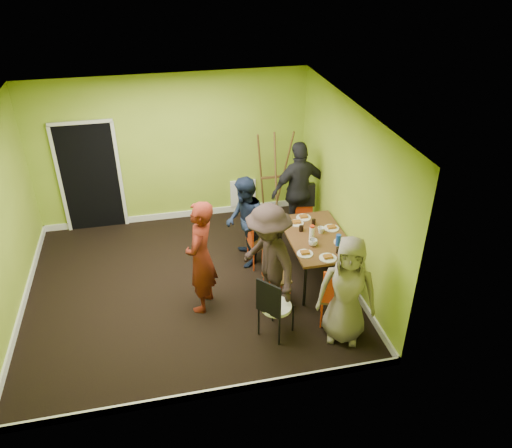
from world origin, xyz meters
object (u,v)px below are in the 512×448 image
at_px(chair_bentwood, 274,305).
at_px(person_left_far, 245,222).
at_px(person_standing, 201,257).
at_px(chair_left_near, 273,275).
at_px(person_back_end, 299,190).
at_px(chair_left_far, 256,238).
at_px(easel, 274,176).
at_px(thermos, 312,233).
at_px(chair_front_end, 336,294).
at_px(orange_bottle, 312,229).
at_px(chair_back_end, 303,201).
at_px(person_left_near, 268,261).
at_px(dining_table, 317,239).
at_px(person_front_end, 347,290).
at_px(blue_bottle, 338,240).

xyz_separation_m(chair_bentwood, person_left_far, (-0.02, 1.84, 0.23)).
height_order(chair_bentwood, person_left_far, person_left_far).
bearing_deg(person_standing, chair_left_near, 108.04).
bearing_deg(person_back_end, chair_left_far, 28.37).
bearing_deg(easel, thermos, -87.96).
xyz_separation_m(chair_front_end, orange_bottle, (0.07, 1.34, 0.24)).
xyz_separation_m(chair_left_near, thermos, (0.72, 0.42, 0.38)).
relative_size(chair_back_end, person_left_far, 0.67).
xyz_separation_m(person_standing, person_left_near, (0.91, -0.30, 0.00)).
distance_m(chair_front_end, person_left_far, 2.04).
bearing_deg(dining_table, person_back_end, 86.03).
bearing_deg(thermos, person_front_end, -88.04).
distance_m(dining_table, chair_back_end, 1.21).
height_order(person_left_far, person_back_end, person_back_end).
distance_m(orange_bottle, person_front_end, 1.59).
relative_size(chair_back_end, thermos, 4.87).
bearing_deg(blue_bottle, chair_left_far, 143.74).
xyz_separation_m(blue_bottle, person_front_end, (-0.29, -1.12, -0.05)).
height_order(chair_front_end, person_standing, person_standing).
height_order(chair_left_far, orange_bottle, chair_left_far).
bearing_deg(person_left_near, chair_bentwood, -25.43).
xyz_separation_m(chair_bentwood, person_back_end, (1.09, 2.51, 0.36)).
bearing_deg(thermos, chair_left_near, -149.72).
height_order(orange_bottle, person_standing, person_standing).
xyz_separation_m(dining_table, orange_bottle, (-0.04, 0.16, 0.10)).
distance_m(chair_left_far, orange_bottle, 0.94).
distance_m(chair_back_end, easel, 0.91).
height_order(orange_bottle, person_left_far, person_left_far).
height_order(chair_front_end, chair_bentwood, chair_front_end).
bearing_deg(chair_back_end, easel, -60.47).
bearing_deg(chair_left_far, person_back_end, 124.27).
height_order(chair_left_near, blue_bottle, blue_bottle).
bearing_deg(person_back_end, blue_bottle, 83.67).
distance_m(chair_left_far, chair_front_end, 1.85).
xyz_separation_m(chair_back_end, chair_front_end, (-0.24, -2.38, -0.17)).
height_order(chair_bentwood, thermos, chair_bentwood).
bearing_deg(chair_left_far, person_left_near, -8.92).
height_order(chair_left_far, chair_front_end, chair_front_end).
distance_m(chair_left_near, blue_bottle, 1.13).
height_order(dining_table, chair_left_near, chair_left_near).
relative_size(chair_left_far, person_standing, 0.53).
height_order(chair_back_end, person_front_end, person_front_end).
bearing_deg(chair_left_far, chair_bentwood, -9.69).
bearing_deg(person_front_end, chair_front_end, 122.93).
distance_m(easel, person_back_end, 0.80).
bearing_deg(person_back_end, chair_bentwood, 55.21).
height_order(dining_table, person_back_end, person_back_end).
height_order(orange_bottle, person_left_near, person_left_near).
distance_m(dining_table, chair_front_end, 1.20).
distance_m(person_left_near, person_back_end, 2.22).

